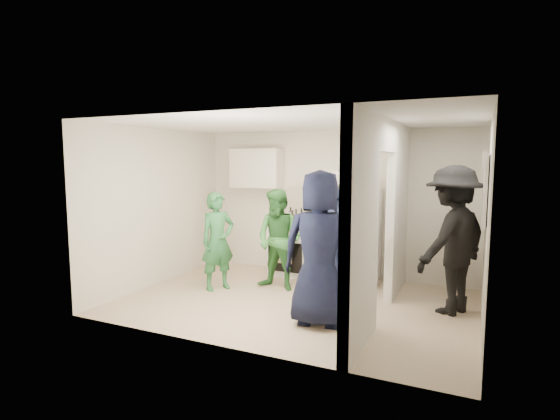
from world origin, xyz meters
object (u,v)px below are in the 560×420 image
object	(u,v)px
yellow_cup_stack_top	(371,181)
person_green_center	(279,240)
person_green_left	(218,241)
person_denim	(331,239)
blue_bowl	(354,175)
fridge	(358,236)
stove	(292,250)
person_navy	(320,249)
wicker_basket	(354,183)
person_nook	(453,240)

from	to	relation	value
yellow_cup_stack_top	person_green_center	bearing A→B (deg)	-148.47
person_green_left	person_denim	distance (m)	1.73
person_denim	blue_bowl	bearing A→B (deg)	126.78
fridge	stove	bearing A→B (deg)	178.54
person_denim	person_navy	distance (m)	1.27
person_green_left	person_green_center	distance (m)	0.94
wicker_basket	person_green_left	xyz separation A→B (m)	(-1.77, -1.30, -0.87)
person_green_left	person_green_center	bearing A→B (deg)	-34.52
yellow_cup_stack_top	person_green_left	size ratio (longest dim) A/B	0.17
blue_bowl	person_green_left	xyz separation A→B (m)	(-1.77, -1.30, -1.00)
blue_bowl	person_green_center	size ratio (longest dim) A/B	0.15
blue_bowl	person_nook	bearing A→B (deg)	-29.88
wicker_basket	person_navy	world-z (taller)	person_navy
person_navy	person_green_left	bearing A→B (deg)	-29.40
stove	person_navy	bearing A→B (deg)	-58.78
wicker_basket	yellow_cup_stack_top	size ratio (longest dim) A/B	1.40
person_green_center	person_nook	distance (m)	2.50
fridge	person_green_left	distance (m)	2.25
fridge	blue_bowl	bearing A→B (deg)	153.43
stove	person_navy	distance (m)	2.43
fridge	blue_bowl	distance (m)	0.99
fridge	person_navy	distance (m)	2.01
stove	person_green_center	distance (m)	0.97
fridge	person_green_center	bearing A→B (deg)	-139.81
fridge	yellow_cup_stack_top	distance (m)	0.93
fridge	wicker_basket	world-z (taller)	wicker_basket
person_denim	person_nook	size ratio (longest dim) A/B	0.86
person_green_center	person_nook	world-z (taller)	person_nook
blue_bowl	person_green_left	size ratio (longest dim) A/B	0.16
person_denim	person_green_center	bearing A→B (deg)	-128.45
wicker_basket	fridge	bearing A→B (deg)	-26.57
person_green_left	person_nook	distance (m)	3.38
stove	person_nook	distance (m)	2.84
fridge	yellow_cup_stack_top	xyz separation A→B (m)	(0.22, -0.10, 0.90)
person_green_center	person_denim	bearing A→B (deg)	12.32
person_denim	person_nook	world-z (taller)	person_nook
person_green_center	person_navy	size ratio (longest dim) A/B	0.82
yellow_cup_stack_top	person_green_center	xyz separation A→B (m)	(-1.24, -0.76, -0.89)
yellow_cup_stack_top	person_navy	world-z (taller)	person_navy
blue_bowl	person_navy	world-z (taller)	person_navy
person_navy	blue_bowl	bearing A→B (deg)	-94.05
fridge	person_denim	size ratio (longest dim) A/B	0.93
person_green_center	fridge	bearing A→B (deg)	45.69
person_navy	person_nook	distance (m)	1.82
stove	blue_bowl	world-z (taller)	blue_bowl
wicker_basket	person_navy	distance (m)	2.16
blue_bowl	person_green_center	world-z (taller)	blue_bowl
blue_bowl	yellow_cup_stack_top	world-z (taller)	blue_bowl
blue_bowl	person_denim	size ratio (longest dim) A/B	0.14
wicker_basket	person_denim	size ratio (longest dim) A/B	0.21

